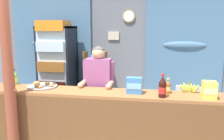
# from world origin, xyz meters

# --- Properties ---
(ground_plane) EXTENTS (7.37, 7.37, 0.00)m
(ground_plane) POSITION_xyz_m (0.00, 1.04, 0.00)
(ground_plane) COLOR gray
(back_wall_curtained) EXTENTS (5.51, 0.22, 2.65)m
(back_wall_curtained) POSITION_xyz_m (-0.03, 2.65, 1.36)
(back_wall_curtained) COLOR slate
(back_wall_curtained) RESTS_ON ground
(stall_counter) EXTENTS (4.32, 0.46, 0.95)m
(stall_counter) POSITION_xyz_m (-0.06, 0.40, 0.58)
(stall_counter) COLOR #935B33
(stall_counter) RESTS_ON ground
(timber_post) EXTENTS (0.17, 0.15, 2.61)m
(timber_post) POSITION_xyz_m (-1.14, 0.17, 1.25)
(timber_post) COLOR brown
(timber_post) RESTS_ON ground
(drink_fridge) EXTENTS (0.68, 0.69, 1.95)m
(drink_fridge) POSITION_xyz_m (-1.27, 2.05, 1.06)
(drink_fridge) COLOR black
(drink_fridge) RESTS_ON ground
(bottle_shelf_rack) EXTENTS (0.48, 0.28, 1.30)m
(bottle_shelf_rack) POSITION_xyz_m (-0.51, 2.33, 0.68)
(bottle_shelf_rack) COLOR brown
(bottle_shelf_rack) RESTS_ON ground
(plastic_lawn_chair) EXTENTS (0.53, 0.53, 0.86)m
(plastic_lawn_chair) POSITION_xyz_m (1.33, 1.51, 0.49)
(plastic_lawn_chair) COLOR silver
(plastic_lawn_chair) RESTS_ON ground
(shopkeeper) EXTENTS (0.49, 0.42, 1.53)m
(shopkeeper) POSITION_xyz_m (-0.12, 0.91, 0.96)
(shopkeeper) COLOR #28282D
(shopkeeper) RESTS_ON ground
(soda_bottle_cola) EXTENTS (0.10, 0.10, 0.30)m
(soda_bottle_cola) POSITION_xyz_m (0.83, 0.37, 1.08)
(soda_bottle_cola) COLOR black
(soda_bottle_cola) RESTS_ON stall_counter
(soda_bottle_lime_soda) EXTENTS (0.08, 0.08, 0.25)m
(soda_bottle_lime_soda) POSITION_xyz_m (-1.37, 0.67, 1.06)
(soda_bottle_lime_soda) COLOR #75C64C
(soda_bottle_lime_soda) RESTS_ON stall_counter
(soda_bottle_iced_tea) EXTENTS (0.07, 0.07, 0.21)m
(soda_bottle_iced_tea) POSITION_xyz_m (0.91, 0.57, 1.04)
(soda_bottle_iced_tea) COLOR brown
(soda_bottle_iced_tea) RESTS_ON stall_counter
(snack_box_biscuit) EXTENTS (0.21, 0.12, 0.22)m
(snack_box_biscuit) POSITION_xyz_m (0.47, 0.49, 1.06)
(snack_box_biscuit) COLOR #3D75B7
(snack_box_biscuit) RESTS_ON stall_counter
(snack_box_instant_noodle) EXTENTS (0.16, 0.16, 0.21)m
(snack_box_instant_noodle) POSITION_xyz_m (1.40, 0.43, 1.06)
(snack_box_instant_noodle) COLOR #EAD14C
(snack_box_instant_noodle) RESTS_ON stall_counter
(pastry_tray) EXTENTS (0.44, 0.44, 0.07)m
(pastry_tray) POSITION_xyz_m (-0.89, 0.60, 0.97)
(pastry_tray) COLOR #BCBCC1
(pastry_tray) RESTS_ON stall_counter
(banana_bunch) EXTENTS (0.28, 0.06, 0.16)m
(banana_bunch) POSITION_xyz_m (1.19, 0.66, 1.01)
(banana_bunch) COLOR #B7C647
(banana_bunch) RESTS_ON stall_counter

